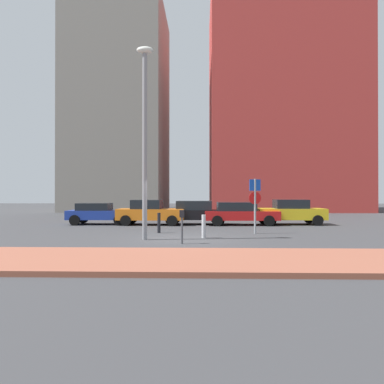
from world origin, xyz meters
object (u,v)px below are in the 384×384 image
object	(u,v)px
parking_sign_post	(255,199)
parking_meter	(182,222)
parked_car_black	(195,212)
parked_car_orange	(150,212)
street_lamp	(145,128)
traffic_bollard_mid	(204,226)
parked_car_red	(240,213)
traffic_bollard_near	(159,223)
parked_car_yellow	(291,212)
parked_car_blue	(99,213)

from	to	relation	value
parking_sign_post	parking_meter	size ratio (longest dim) A/B	2.05
parked_car_black	parking_sign_post	size ratio (longest dim) A/B	1.67
parked_car_orange	parking_meter	world-z (taller)	parked_car_orange
parked_car_black	parking_sign_post	xyz separation A→B (m)	(2.98, -5.30, 0.89)
parking_sign_post	street_lamp	world-z (taller)	street_lamp
parking_sign_post	traffic_bollard_mid	world-z (taller)	parking_sign_post
parked_car_red	parking_meter	size ratio (longest dim) A/B	3.53
parked_car_red	parked_car_orange	bearing A→B (deg)	-179.42
parked_car_orange	parking_sign_post	world-z (taller)	parking_sign_post
parking_sign_post	traffic_bollard_near	size ratio (longest dim) A/B	2.68
traffic_bollard_near	street_lamp	bearing A→B (deg)	-95.68
traffic_bollard_near	parked_car_orange	bearing A→B (deg)	103.30
parked_car_orange	parked_car_yellow	xyz separation A→B (m)	(8.77, 0.52, 0.02)
parked_car_yellow	parking_meter	distance (m)	11.06
parked_car_black	parked_car_red	xyz separation A→B (m)	(2.74, -0.39, -0.03)
parked_car_blue	parked_car_orange	bearing A→B (deg)	-4.59
parked_car_red	parked_car_yellow	bearing A→B (deg)	8.09
parked_car_blue	parking_meter	world-z (taller)	parked_car_blue
parked_car_orange	parked_car_black	distance (m)	2.83
parked_car_orange	street_lamp	distance (m)	8.39
parked_car_red	parked_car_blue	bearing A→B (deg)	178.65
parked_car_red	traffic_bollard_near	distance (m)	6.50
parked_car_orange	street_lamp	bearing A→B (deg)	-83.51
parked_car_blue	parked_car_black	xyz separation A→B (m)	(6.08, 0.18, 0.06)
parked_car_red	parking_meter	xyz separation A→B (m)	(-3.08, -8.63, 0.10)
parking_meter	traffic_bollard_mid	world-z (taller)	parking_meter
parking_meter	parked_car_orange	bearing A→B (deg)	106.02
parked_car_red	parked_car_black	bearing A→B (deg)	171.96
street_lamp	traffic_bollard_near	xyz separation A→B (m)	(0.27, 2.70, -4.18)
parked_car_orange	traffic_bollard_near	world-z (taller)	parked_car_orange
parked_car_orange	parked_car_yellow	size ratio (longest dim) A/B	1.01
parked_car_orange	street_lamp	size ratio (longest dim) A/B	0.52
parking_meter	traffic_bollard_near	distance (m)	4.12
traffic_bollard_near	traffic_bollard_mid	world-z (taller)	traffic_bollard_mid
parked_car_red	street_lamp	xyz separation A→B (m)	(-4.70, -7.44, 3.93)
parked_car_yellow	traffic_bollard_mid	distance (m)	9.07
parked_car_orange	street_lamp	world-z (taller)	street_lamp
parked_car_orange	parked_car_black	xyz separation A→B (m)	(2.79, 0.44, -0.01)
parked_car_black	parked_car_orange	bearing A→B (deg)	-170.97
parked_car_black	traffic_bollard_near	size ratio (longest dim) A/B	4.47
parking_sign_post	traffic_bollard_mid	xyz separation A→B (m)	(-2.48, -1.85, -1.15)
parked_car_yellow	parking_sign_post	world-z (taller)	parking_sign_post
parked_car_blue	street_lamp	xyz separation A→B (m)	(4.13, -7.65, 3.96)
parked_car_yellow	parked_car_blue	bearing A→B (deg)	-178.80
parked_car_orange	parking_sign_post	distance (m)	7.60
parked_car_orange	traffic_bollard_near	xyz separation A→B (m)	(1.11, -4.69, -0.29)
parked_car_red	parking_sign_post	bearing A→B (deg)	-87.20
parked_car_blue	parked_car_orange	world-z (taller)	parked_car_orange
parked_car_black	parked_car_yellow	distance (m)	5.98
parked_car_black	traffic_bollard_mid	world-z (taller)	parked_car_black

